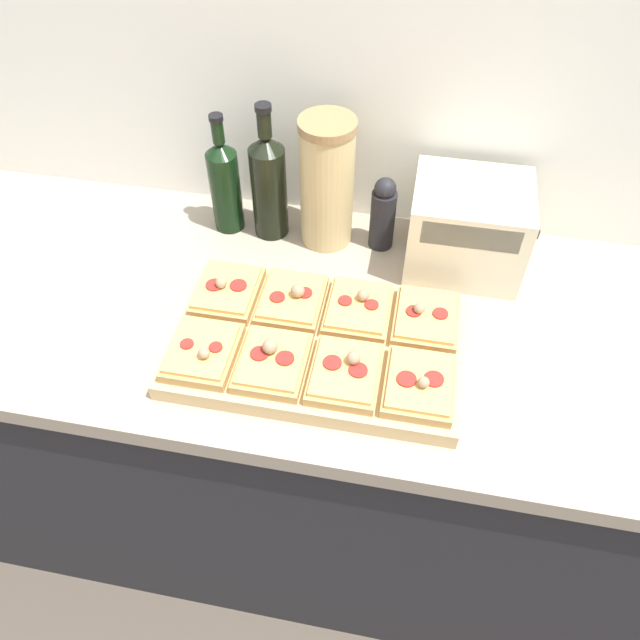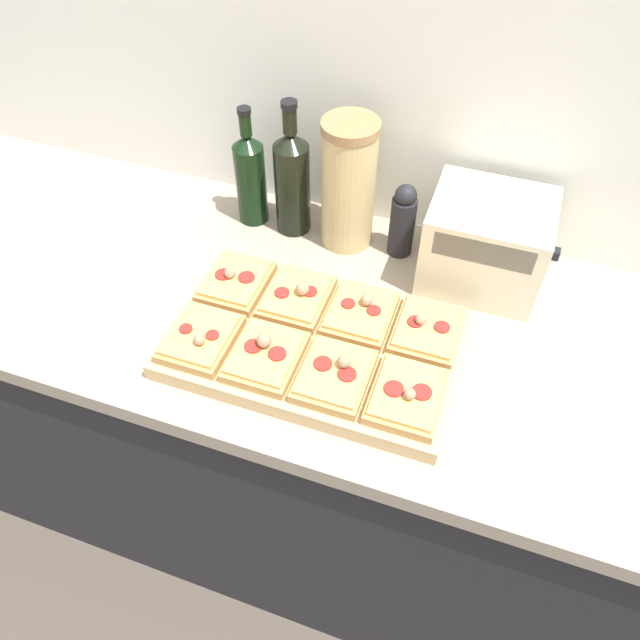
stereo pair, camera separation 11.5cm
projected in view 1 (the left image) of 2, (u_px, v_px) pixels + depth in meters
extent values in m
plane|color=#4C4238|center=(294.00, 622.00, 1.71)|extent=(12.00, 12.00, 0.00)
cube|color=silver|center=(347.00, 68.00, 1.23)|extent=(6.00, 0.06, 2.50)
cube|color=#232328|center=(315.00, 438.00, 1.60)|extent=(2.60, 0.64, 0.88)
cube|color=gray|center=(314.00, 317.00, 1.26)|extent=(2.63, 0.67, 0.04)
cube|color=tan|center=(317.00, 345.00, 1.16)|extent=(0.53, 0.33, 0.03)
cube|color=tan|center=(228.00, 292.00, 1.21)|extent=(0.12, 0.14, 0.02)
cube|color=#E5A856|center=(227.00, 287.00, 1.20)|extent=(0.11, 0.13, 0.01)
cylinder|color=maroon|center=(214.00, 285.00, 1.20)|extent=(0.03, 0.03, 0.00)
cylinder|color=maroon|center=(238.00, 285.00, 1.20)|extent=(0.03, 0.03, 0.00)
sphere|color=#937A5B|center=(221.00, 283.00, 1.19)|extent=(0.02, 0.02, 0.02)
cube|color=tan|center=(292.00, 301.00, 1.20)|extent=(0.12, 0.14, 0.02)
cube|color=#E5A856|center=(292.00, 296.00, 1.19)|extent=(0.11, 0.13, 0.01)
cylinder|color=maroon|center=(277.00, 297.00, 1.18)|extent=(0.03, 0.03, 0.00)
cylinder|color=maroon|center=(305.00, 293.00, 1.18)|extent=(0.03, 0.03, 0.00)
sphere|color=#937A5B|center=(298.00, 291.00, 1.17)|extent=(0.03, 0.03, 0.03)
cube|color=tan|center=(358.00, 310.00, 1.18)|extent=(0.12, 0.14, 0.02)
cube|color=#E5A856|center=(358.00, 305.00, 1.17)|extent=(0.11, 0.13, 0.01)
cylinder|color=maroon|center=(345.00, 301.00, 1.17)|extent=(0.03, 0.03, 0.00)
cylinder|color=maroon|center=(372.00, 305.00, 1.16)|extent=(0.03, 0.03, 0.00)
sphere|color=#937A5B|center=(363.00, 295.00, 1.17)|extent=(0.02, 0.02, 0.02)
cube|color=tan|center=(426.00, 319.00, 1.16)|extent=(0.12, 0.14, 0.02)
cube|color=#E5A856|center=(427.00, 314.00, 1.15)|extent=(0.11, 0.13, 0.01)
cylinder|color=maroon|center=(414.00, 311.00, 1.15)|extent=(0.03, 0.03, 0.00)
cylinder|color=maroon|center=(440.00, 314.00, 1.15)|extent=(0.03, 0.03, 0.00)
sphere|color=#937A5B|center=(419.00, 308.00, 1.15)|extent=(0.02, 0.02, 0.02)
cube|color=tan|center=(203.00, 353.00, 1.11)|extent=(0.12, 0.14, 0.02)
cube|color=#E5A856|center=(202.00, 348.00, 1.10)|extent=(0.11, 0.13, 0.01)
cylinder|color=maroon|center=(187.00, 344.00, 1.10)|extent=(0.02, 0.02, 0.00)
cylinder|color=maroon|center=(216.00, 347.00, 1.09)|extent=(0.02, 0.02, 0.00)
sphere|color=#937A5B|center=(204.00, 353.00, 1.07)|extent=(0.02, 0.02, 0.02)
cube|color=tan|center=(273.00, 363.00, 1.10)|extent=(0.12, 0.14, 0.02)
cube|color=#E5A856|center=(272.00, 358.00, 1.08)|extent=(0.11, 0.13, 0.01)
cylinder|color=maroon|center=(259.00, 354.00, 1.08)|extent=(0.03, 0.03, 0.00)
cylinder|color=maroon|center=(285.00, 358.00, 1.08)|extent=(0.03, 0.03, 0.00)
sphere|color=#937A5B|center=(270.00, 346.00, 1.08)|extent=(0.03, 0.03, 0.03)
cube|color=tan|center=(345.00, 374.00, 1.08)|extent=(0.12, 0.14, 0.02)
cube|color=#E5A856|center=(345.00, 369.00, 1.07)|extent=(0.11, 0.13, 0.01)
cylinder|color=maroon|center=(332.00, 363.00, 1.07)|extent=(0.03, 0.03, 0.00)
cylinder|color=maroon|center=(358.00, 370.00, 1.06)|extent=(0.03, 0.03, 0.00)
sphere|color=#937A5B|center=(354.00, 358.00, 1.06)|extent=(0.02, 0.02, 0.02)
cube|color=tan|center=(419.00, 385.00, 1.06)|extent=(0.12, 0.14, 0.02)
cube|color=#E5A856|center=(420.00, 380.00, 1.05)|extent=(0.11, 0.13, 0.01)
cylinder|color=maroon|center=(407.00, 379.00, 1.05)|extent=(0.03, 0.03, 0.00)
cylinder|color=maroon|center=(434.00, 379.00, 1.05)|extent=(0.03, 0.03, 0.00)
sphere|color=#937A5B|center=(424.00, 382.00, 1.03)|extent=(0.02, 0.02, 0.02)
cylinder|color=black|center=(226.00, 191.00, 1.35)|extent=(0.07, 0.07, 0.19)
cone|color=black|center=(220.00, 148.00, 1.27)|extent=(0.07, 0.07, 0.03)
cylinder|color=black|center=(218.00, 131.00, 1.24)|extent=(0.03, 0.03, 0.05)
cylinder|color=black|center=(216.00, 118.00, 1.22)|extent=(0.03, 0.03, 0.01)
cylinder|color=black|center=(269.00, 192.00, 1.33)|extent=(0.08, 0.08, 0.21)
cone|color=black|center=(266.00, 143.00, 1.24)|extent=(0.08, 0.08, 0.03)
cylinder|color=black|center=(264.00, 124.00, 1.21)|extent=(0.03, 0.03, 0.06)
cylinder|color=black|center=(263.00, 108.00, 1.18)|extent=(0.03, 0.03, 0.01)
cylinder|color=tan|center=(327.00, 187.00, 1.29)|extent=(0.11, 0.11, 0.27)
cylinder|color=#937047|center=(327.00, 125.00, 1.19)|extent=(0.12, 0.12, 0.02)
cylinder|color=black|center=(382.00, 220.00, 1.33)|extent=(0.05, 0.05, 0.14)
sphere|color=black|center=(385.00, 188.00, 1.27)|extent=(0.05, 0.05, 0.05)
cube|color=beige|center=(467.00, 227.00, 1.27)|extent=(0.23, 0.20, 0.19)
cube|color=black|center=(471.00, 236.00, 1.17)|extent=(0.19, 0.01, 0.05)
cube|color=black|center=(533.00, 231.00, 1.25)|extent=(0.02, 0.02, 0.02)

